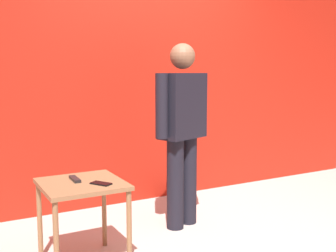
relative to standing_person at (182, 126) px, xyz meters
The scene contains 6 objects.
ground_plane 1.08m from the standing_person, 73.71° to the right, with size 12.00×12.00×0.00m, color #B7B2A8.
back_wall_red 1.17m from the standing_person, 79.60° to the left, with size 5.79×0.12×3.23m, color #B32012.
standing_person is the anchor object (origin of this frame).
side_table 1.13m from the standing_person, 161.66° to the right, with size 0.56×0.56×0.61m.
cell_phone 1.06m from the standing_person, 153.55° to the right, with size 0.07×0.14×0.01m, color black.
tv_remote 1.11m from the standing_person, 165.57° to the right, with size 0.04×0.17×0.02m, color black.
Camera 1 is at (-2.00, -2.53, 1.37)m, focal length 44.51 mm.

